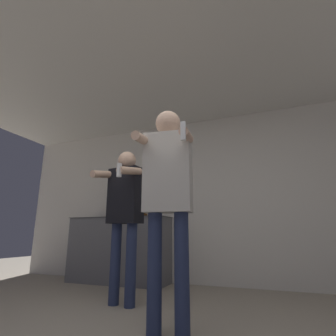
# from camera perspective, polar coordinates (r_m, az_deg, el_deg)

# --- Properties ---
(wall_back) EXTENTS (7.00, 0.06, 2.55)m
(wall_back) POSITION_cam_1_polar(r_m,az_deg,el_deg) (4.14, 9.12, -6.28)
(wall_back) COLOR silver
(wall_back) RESTS_ON ground_plane
(ceiling_slab) EXTENTS (7.00, 3.28, 0.05)m
(ceiling_slab) POSITION_cam_1_polar(r_m,az_deg,el_deg) (3.31, 2.70, 19.97)
(ceiling_slab) COLOR silver
(ceiling_slab) RESTS_ON wall_back
(counter) EXTENTS (1.60, 0.56, 0.98)m
(counter) POSITION_cam_1_polar(r_m,az_deg,el_deg) (4.34, -10.54, -17.00)
(counter) COLOR slate
(counter) RESTS_ON ground_plane
(bottle_clear_vodka) EXTENTS (0.09, 0.09, 0.34)m
(bottle_clear_vodka) POSITION_cam_1_polar(r_m,az_deg,el_deg) (4.24, -5.12, -8.90)
(bottle_clear_vodka) COLOR #563314
(bottle_clear_vodka) RESTS_ON counter
(bottle_amber_bourbon) EXTENTS (0.09, 0.09, 0.32)m
(bottle_amber_bourbon) POSITION_cam_1_polar(r_m,az_deg,el_deg) (4.37, -8.57, -9.02)
(bottle_amber_bourbon) COLOR silver
(bottle_amber_bourbon) RESTS_ON counter
(bottle_red_label) EXTENTS (0.07, 0.07, 0.29)m
(bottle_red_label) POSITION_cam_1_polar(r_m,az_deg,el_deg) (4.44, -10.17, -9.21)
(bottle_red_label) COLOR #194723
(bottle_red_label) RESTS_ON counter
(bottle_green_wine) EXTENTS (0.07, 0.07, 0.29)m
(bottle_green_wine) POSITION_cam_1_polar(r_m,az_deg,el_deg) (4.50, -11.31, -9.19)
(bottle_green_wine) COLOR maroon
(bottle_green_wine) RESTS_ON counter
(person_woman_foreground) EXTENTS (0.48, 0.48, 1.76)m
(person_woman_foreground) POSITION_cam_1_polar(r_m,az_deg,el_deg) (2.14, -0.03, -4.50)
(person_woman_foreground) COLOR navy
(person_woman_foreground) RESTS_ON ground_plane
(person_man_side) EXTENTS (0.48, 0.52, 1.65)m
(person_man_side) POSITION_cam_1_polar(r_m,az_deg,el_deg) (2.98, -9.42, -8.35)
(person_man_side) COLOR navy
(person_man_side) RESTS_ON ground_plane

